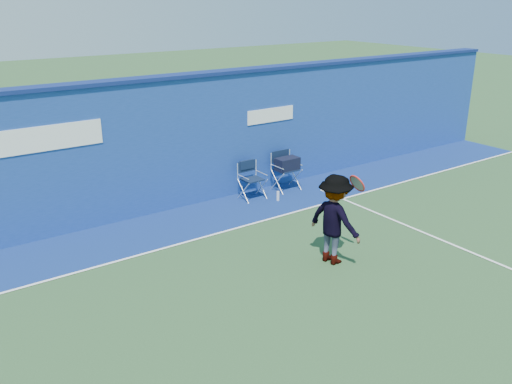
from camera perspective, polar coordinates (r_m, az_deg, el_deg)
ground at (r=8.67m, az=1.91°, el=-13.03°), size 80.00×80.00×0.00m
stadium_wall at (r=12.26m, az=-12.77°, el=4.47°), size 24.00×0.50×3.08m
out_of_bounds_strip at (r=11.81m, az=-10.11°, el=-3.91°), size 24.00×1.80×0.01m
court_lines at (r=9.08m, az=-0.40°, el=-11.29°), size 24.00×12.00×0.01m
directors_chair_left at (r=13.30m, az=-0.43°, el=0.57°), size 0.55×0.51×0.93m
directors_chair_right at (r=13.89m, az=3.20°, el=1.87°), size 0.59×0.53×0.99m
water_bottle at (r=13.21m, az=2.33°, el=-0.43°), size 0.07×0.07×0.24m
tennis_player at (r=10.06m, az=8.28°, el=-2.85°), size 0.90×1.19×1.71m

